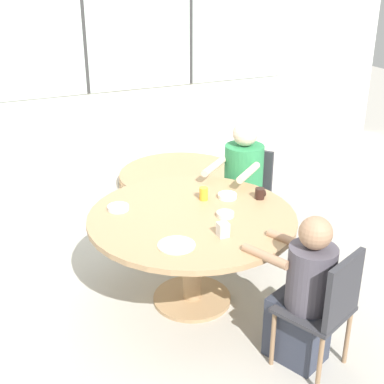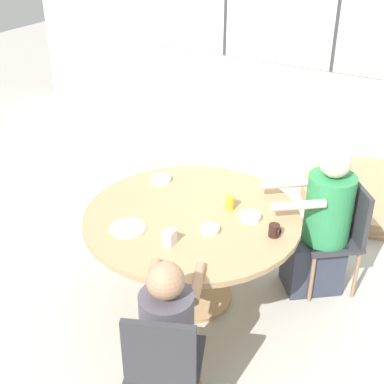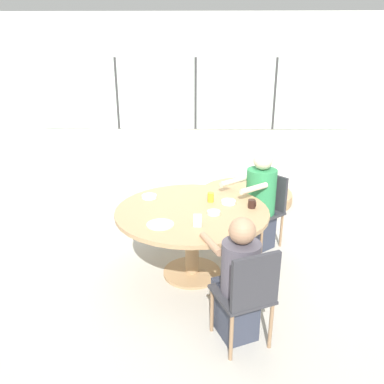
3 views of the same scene
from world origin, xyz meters
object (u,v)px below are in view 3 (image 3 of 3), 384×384
object	(u,v)px
bowl_white_shallow	(214,213)
folded_table_stack	(246,195)
person_woman_green_shirt	(258,206)
bowl_cereal	(228,202)
milk_carton_small	(198,220)
chair_for_man_blue_shirt	(248,291)
chair_for_woman_green_shirt	(268,204)
bowl_fruit	(149,197)
coffee_mug	(252,204)
person_man_blue_shirt	(237,284)
juice_glass	(211,197)

from	to	relation	value
bowl_white_shallow	folded_table_stack	bearing A→B (deg)	75.08
person_woman_green_shirt	bowl_cereal	distance (m)	0.62
milk_carton_small	chair_for_man_blue_shirt	bearing A→B (deg)	-60.01
chair_for_woman_green_shirt	milk_carton_small	bearing A→B (deg)	103.96
bowl_fruit	coffee_mug	bearing A→B (deg)	-13.52
person_man_blue_shirt	milk_carton_small	xyz separation A→B (m)	(-0.32, 0.51, 0.31)
chair_for_man_blue_shirt	person_man_blue_shirt	bearing A→B (deg)	90.00
juice_glass	bowl_cereal	bearing A→B (deg)	-14.23
chair_for_woman_green_shirt	bowl_white_shallow	bearing A→B (deg)	102.08
bowl_white_shallow	folded_table_stack	world-z (taller)	bowl_white_shallow
coffee_mug	juice_glass	bearing A→B (deg)	158.81
person_man_blue_shirt	bowl_white_shallow	xyz separation A→B (m)	(-0.17, 0.77, 0.27)
chair_for_man_blue_shirt	bowl_fruit	world-z (taller)	chair_for_man_blue_shirt
chair_for_woman_green_shirt	juice_glass	xyz separation A→B (m)	(-0.69, -0.50, 0.27)
juice_glass	bowl_white_shallow	size ratio (longest dim) A/B	0.79
juice_glass	bowl_white_shallow	bearing A→B (deg)	-86.44
chair_for_woman_green_shirt	person_man_blue_shirt	distance (m)	1.67
chair_for_woman_green_shirt	coffee_mug	bearing A→B (deg)	117.84
person_woman_green_shirt	folded_table_stack	distance (m)	1.61
chair_for_woman_green_shirt	milk_carton_small	size ratio (longest dim) A/B	8.71
coffee_mug	bowl_white_shallow	xyz separation A→B (m)	(-0.38, -0.16, -0.03)
person_woman_green_shirt	folded_table_stack	bearing A→B (deg)	-41.28
chair_for_woman_green_shirt	milk_carton_small	xyz separation A→B (m)	(-0.82, -1.08, 0.27)
person_man_blue_shirt	bowl_fruit	xyz separation A→B (m)	(-0.83, 1.19, 0.27)
chair_for_woman_green_shirt	juice_glass	world-z (taller)	chair_for_woman_green_shirt
milk_carton_small	folded_table_stack	world-z (taller)	milk_carton_small
coffee_mug	bowl_fruit	world-z (taller)	coffee_mug
chair_for_man_blue_shirt	person_woman_green_shirt	world-z (taller)	person_woman_green_shirt
chair_for_man_blue_shirt	coffee_mug	world-z (taller)	chair_for_man_blue_shirt
chair_for_man_blue_shirt	juice_glass	world-z (taller)	chair_for_man_blue_shirt
person_man_blue_shirt	bowl_fruit	bearing A→B (deg)	102.22
milk_carton_small	bowl_fruit	size ratio (longest dim) A/B	0.63
chair_for_woman_green_shirt	bowl_fruit	xyz separation A→B (m)	(-1.34, -0.41, 0.24)
chair_for_man_blue_shirt	coffee_mug	bearing A→B (deg)	58.99
bowl_cereal	bowl_fruit	xyz separation A→B (m)	(-0.83, 0.14, -0.00)
chair_for_woman_green_shirt	juice_glass	distance (m)	0.90
chair_for_man_blue_shirt	juice_glass	size ratio (longest dim) A/B	8.55
bowl_white_shallow	bowl_fruit	world-z (taller)	same
person_man_blue_shirt	folded_table_stack	distance (m)	3.09
person_man_blue_shirt	person_woman_green_shirt	bearing A→B (deg)	52.99
coffee_mug	chair_for_man_blue_shirt	bearing A→B (deg)	-98.10
bowl_white_shallow	folded_table_stack	xyz separation A→B (m)	(0.60, 2.27, -0.67)
person_man_blue_shirt	milk_carton_small	distance (m)	0.67
person_man_blue_shirt	coffee_mug	distance (m)	1.00
chair_for_woman_green_shirt	folded_table_stack	size ratio (longest dim) A/B	0.60
chair_for_woman_green_shirt	milk_carton_small	world-z (taller)	chair_for_woman_green_shirt
folded_table_stack	coffee_mug	bearing A→B (deg)	-95.94
bowl_white_shallow	chair_for_man_blue_shirt	bearing A→B (deg)	-75.96
bowl_white_shallow	person_woman_green_shirt	bearing A→B (deg)	53.20
milk_carton_small	bowl_fruit	distance (m)	0.85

